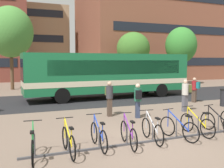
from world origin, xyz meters
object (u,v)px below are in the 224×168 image
object	(u,v)px
parked_bicycle_blue_5	(179,128)
street_tree_0	(11,32)
parked_bicycle_yellow_6	(197,125)
commuter_olive_pack_1	(186,93)
parked_bicycle_black_7	(219,123)
city_bus	(108,74)
commuter_olive_pack_0	(109,96)
street_tree_2	(133,49)
parked_bicycle_purple_3	(128,134)
parked_bicycle_yellow_1	(68,142)
parked_bicycle_blue_2	(99,136)
street_tree_1	(181,45)
commuter_black_pack_4	(138,98)
commuter_teal_pack_2	(195,88)
parked_bicycle_silver_4	(152,130)
parked_bicycle_green_0	(33,146)

from	to	relation	value
parked_bicycle_blue_5	street_tree_0	bearing A→B (deg)	2.03
parked_bicycle_blue_5	parked_bicycle_yellow_6	size ratio (longest dim) A/B	0.98
commuter_olive_pack_1	parked_bicycle_black_7	bearing A→B (deg)	63.77
commuter_olive_pack_1	city_bus	bearing A→B (deg)	-77.74
parked_bicycle_blue_5	commuter_olive_pack_0	distance (m)	4.50
city_bus	commuter_olive_pack_1	world-z (taller)	city_bus
city_bus	street_tree_2	distance (m)	11.11
parked_bicycle_purple_3	commuter_olive_pack_0	bearing A→B (deg)	-5.41
parked_bicycle_purple_3	parked_bicycle_yellow_6	xyz separation A→B (m)	(2.85, 0.21, 0.00)
parked_bicycle_yellow_1	parked_bicycle_blue_2	size ratio (longest dim) A/B	1.00
city_bus	commuter_olive_pack_0	xyz separation A→B (m)	(-2.14, -5.82, -0.79)
parked_bicycle_blue_5	commuter_olive_pack_0	size ratio (longest dim) A/B	0.99
street_tree_1	parked_bicycle_purple_3	bearing A→B (deg)	-130.30
parked_bicycle_blue_5	street_tree_2	size ratio (longest dim) A/B	0.28
parked_bicycle_purple_3	street_tree_2	xyz separation A→B (m)	(9.48, 19.03, 3.69)
commuter_olive_pack_0	parked_bicycle_yellow_6	bearing A→B (deg)	27.85
commuter_olive_pack_1	street_tree_1	bearing A→B (deg)	-131.54
parked_bicycle_blue_2	parked_bicycle_blue_5	xyz separation A→B (m)	(2.86, -0.15, 0.00)
parked_bicycle_yellow_6	street_tree_0	xyz separation A→B (m)	(-6.20, 18.35, 4.96)
parked_bicycle_purple_3	street_tree_1	bearing A→B (deg)	-32.63
parked_bicycle_blue_2	street_tree_2	distance (m)	21.87
commuter_olive_pack_0	parked_bicycle_purple_3	bearing A→B (deg)	-9.00
commuter_olive_pack_0	commuter_olive_pack_1	size ratio (longest dim) A/B	1.00
parked_bicycle_purple_3	commuter_black_pack_4	xyz separation A→B (m)	(2.13, 3.50, 0.56)
city_bus	parked_bicycle_blue_2	bearing A→B (deg)	65.77
parked_bicycle_black_7	parked_bicycle_blue_2	bearing A→B (deg)	80.25
commuter_black_pack_4	parked_bicycle_black_7	bearing A→B (deg)	-135.54
parked_bicycle_purple_3	street_tree_1	world-z (taller)	street_tree_1
commuter_olive_pack_1	commuter_teal_pack_2	xyz separation A→B (m)	(2.44, 2.24, -0.06)
parked_bicycle_yellow_6	commuter_olive_pack_1	bearing A→B (deg)	-37.39
parked_bicycle_purple_3	street_tree_1	size ratio (longest dim) A/B	0.26
commuter_black_pack_4	street_tree_2	world-z (taller)	street_tree_2
parked_bicycle_purple_3	parked_bicycle_silver_4	distance (m)	0.94
parked_bicycle_blue_2	street_tree_0	xyz separation A→B (m)	(-2.40, 18.40, 4.96)
parked_bicycle_black_7	parked_bicycle_blue_5	bearing A→B (deg)	84.13
parked_bicycle_yellow_1	commuter_black_pack_4	bearing A→B (deg)	-49.19
parked_bicycle_yellow_1	commuter_teal_pack_2	distance (m)	11.48
parked_bicycle_black_7	street_tree_1	size ratio (longest dim) A/B	0.26
parked_bicycle_yellow_1	commuter_olive_pack_0	size ratio (longest dim) A/B	1.01
parked_bicycle_silver_4	street_tree_0	world-z (taller)	street_tree_0
street_tree_0	street_tree_1	bearing A→B (deg)	-4.30
city_bus	parked_bicycle_blue_5	bearing A→B (deg)	81.06
commuter_olive_pack_1	parked_bicycle_green_0	bearing A→B (deg)	20.30
parked_bicycle_blue_5	street_tree_2	bearing A→B (deg)	-35.50
parked_bicycle_yellow_1	parked_bicycle_silver_4	distance (m)	2.87
parked_bicycle_blue_2	street_tree_0	distance (m)	19.21
parked_bicycle_purple_3	parked_bicycle_blue_2	bearing A→B (deg)	88.09
city_bus	parked_bicycle_black_7	distance (m)	10.18
parked_bicycle_yellow_6	commuter_teal_pack_2	distance (m)	7.73
commuter_black_pack_4	street_tree_0	distance (m)	16.61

